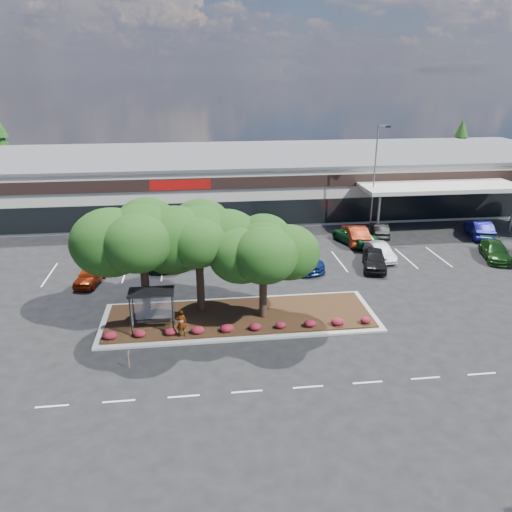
{
  "coord_description": "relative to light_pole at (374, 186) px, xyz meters",
  "views": [
    {
      "loc": [
        -4.6,
        -25.35,
        15.41
      ],
      "look_at": [
        -0.33,
        8.74,
        2.6
      ],
      "focal_mm": 35.0,
      "sensor_mm": 36.0,
      "label": 1
    }
  ],
  "objects": [
    {
      "name": "car_5",
      "position": [
        -9.23,
        -8.32,
        -3.89
      ],
      "size": [
        4.02,
        6.32,
        1.71
      ],
      "primitive_type": "imported",
      "rotation": [
        0.0,
        0.0,
        0.3
      ],
      "color": "navy",
      "rests_on": "ground"
    },
    {
      "name": "car_0",
      "position": [
        -25.84,
        -9.86,
        -4.08
      ],
      "size": [
        2.35,
        4.13,
        1.32
      ],
      "primitive_type": "imported",
      "rotation": [
        0.0,
        0.0,
        -0.22
      ],
      "color": "#9B2A09",
      "rests_on": "ground"
    },
    {
      "name": "island_tree_west",
      "position": [
        -20.99,
        -16.7,
        -0.54
      ],
      "size": [
        7.2,
        7.2,
        7.89
      ],
      "primitive_type": null,
      "color": "#163B13",
      "rests_on": "landscape_island"
    },
    {
      "name": "car_13",
      "position": [
        -12.38,
        0.2,
        -3.96
      ],
      "size": [
        1.69,
        4.78,
        1.57
      ],
      "primitive_type": "imported",
      "rotation": [
        0.0,
        0.0,
        3.14
      ],
      "color": "slate",
      "rests_on": "ground"
    },
    {
      "name": "car_16",
      "position": [
        0.28,
        -1.56,
        -4.05
      ],
      "size": [
        2.26,
        4.41,
        1.39
      ],
      "primitive_type": "imported",
      "rotation": [
        0.0,
        0.0,
        2.95
      ],
      "color": "black",
      "rests_on": "ground"
    },
    {
      "name": "car_14",
      "position": [
        -2.63,
        -3.02,
        -3.91
      ],
      "size": [
        2.13,
        5.2,
        1.67
      ],
      "primitive_type": "imported",
      "rotation": [
        0.0,
        0.0,
        3.07
      ],
      "color": "maroon",
      "rests_on": "ground"
    },
    {
      "name": "car_12",
      "position": [
        -10.1,
        0.33,
        -3.92
      ],
      "size": [
        3.16,
        5.3,
        1.65
      ],
      "primitive_type": "imported",
      "rotation": [
        0.0,
        0.0,
        2.84
      ],
      "color": "#1C521A",
      "rests_on": "ground"
    },
    {
      "name": "car_8",
      "position": [
        8.1,
        -8.77,
        -4.04
      ],
      "size": [
        3.34,
        5.22,
        1.41
      ],
      "primitive_type": "imported",
      "rotation": [
        0.0,
        0.0,
        -0.31
      ],
      "color": "#1F4E18",
      "rests_on": "ground"
    },
    {
      "name": "car_3",
      "position": [
        -17.95,
        -5.92,
        -4.08
      ],
      "size": [
        3.02,
        4.92,
        1.33
      ],
      "primitive_type": "imported",
      "rotation": [
        0.0,
        0.0,
        -0.27
      ],
      "color": "#57565E",
      "rests_on": "ground"
    },
    {
      "name": "conifer_north_west",
      "position": [
        -42.99,
        24.8,
        0.26
      ],
      "size": [
        4.4,
        4.4,
        10.0
      ],
      "primitive_type": "cone",
      "color": "#163B13",
      "rests_on": "ground"
    },
    {
      "name": "lane_markings",
      "position": [
        -13.13,
        -10.78,
        -4.74
      ],
      "size": [
        33.12,
        20.06,
        0.01
      ],
      "color": "silver",
      "rests_on": "ground"
    },
    {
      "name": "car_10",
      "position": [
        -19.97,
        -2.47,
        -4.08
      ],
      "size": [
        2.56,
        4.16,
        1.32
      ],
      "primitive_type": "imported",
      "rotation": [
        0.0,
        0.0,
        3.42
      ],
      "color": "#16441C",
      "rests_on": "ground"
    },
    {
      "name": "ground",
      "position": [
        -12.99,
        -21.2,
        -4.74
      ],
      "size": [
        160.0,
        160.0,
        0.0
      ],
      "primitive_type": "plane",
      "color": "black",
      "rests_on": "ground"
    },
    {
      "name": "bus_shelter",
      "position": [
        -20.49,
        -18.25,
        -2.44
      ],
      "size": [
        2.75,
        1.55,
        2.59
      ],
      "color": "black",
      "rests_on": "landscape_island"
    },
    {
      "name": "light_pole",
      "position": [
        0.0,
        0.0,
        0.0
      ],
      "size": [
        1.43,
        0.51,
        10.65
      ],
      "rotation": [
        0.0,
        0.0,
        -0.09
      ],
      "color": "#A3A29D",
      "rests_on": "ground"
    },
    {
      "name": "car_11",
      "position": [
        -20.35,
        -2.53,
        -4.07
      ],
      "size": [
        2.47,
        4.86,
        1.35
      ],
      "primitive_type": "imported",
      "rotation": [
        0.0,
        0.0,
        3.27
      ],
      "color": "#BCBCBC",
      "rests_on": "ground"
    },
    {
      "name": "conifer_north_east",
      "position": [
        21.01,
        22.8,
        -0.24
      ],
      "size": [
        3.96,
        3.96,
        9.0
      ],
      "primitive_type": "cone",
      "color": "#163B13",
      "rests_on": "ground"
    },
    {
      "name": "retail_store",
      "position": [
        -12.93,
        12.71,
        -1.59
      ],
      "size": [
        80.4,
        25.2,
        6.25
      ],
      "color": "beige",
      "rests_on": "ground"
    },
    {
      "name": "car_6",
      "position": [
        -3.1,
        -9.61,
        -3.96
      ],
      "size": [
        3.1,
        4.96,
        1.58
      ],
      "primitive_type": "imported",
      "rotation": [
        0.0,
        0.0,
        -0.29
      ],
      "color": "black",
      "rests_on": "ground"
    },
    {
      "name": "survey_stake",
      "position": [
        -21.58,
        -22.2,
        -4.08
      ],
      "size": [
        0.08,
        0.14,
        1.04
      ],
      "color": "#A18A54",
      "rests_on": "ground"
    },
    {
      "name": "shrub_row",
      "position": [
        -14.99,
        -19.3,
        -4.23
      ],
      "size": [
        17.0,
        0.8,
        0.5
      ],
      "primitive_type": null,
      "color": "maroon",
      "rests_on": "landscape_island"
    },
    {
      "name": "car_1",
      "position": [
        -20.56,
        -6.64,
        -3.98
      ],
      "size": [
        3.22,
        5.76,
        1.52
      ],
      "primitive_type": "imported",
      "rotation": [
        0.0,
        0.0,
        0.13
      ],
      "color": "#134121",
      "rests_on": "ground"
    },
    {
      "name": "island_tree_mid",
      "position": [
        -17.49,
        -16.0,
        -0.82
      ],
      "size": [
        6.6,
        6.6,
        7.32
      ],
      "primitive_type": null,
      "color": "#163B13",
      "rests_on": "landscape_island"
    },
    {
      "name": "car_9",
      "position": [
        -26.49,
        -0.0,
        -3.99
      ],
      "size": [
        1.72,
        4.64,
        1.51
      ],
      "primitive_type": "imported",
      "rotation": [
        0.0,
        0.0,
        3.17
      ],
      "color": "black",
      "rests_on": "ground"
    },
    {
      "name": "person_waiting",
      "position": [
        -18.75,
        -19.5,
        -3.6
      ],
      "size": [
        0.67,
        0.47,
        1.77
      ],
      "primitive_type": "imported",
      "rotation": [
        0.0,
        0.0,
        3.21
      ],
      "color": "#594C47",
      "rests_on": "landscape_island"
    },
    {
      "name": "car_4",
      "position": [
        -8.7,
        -7.45,
        -3.92
      ],
      "size": [
        2.71,
        5.26,
        1.65
      ],
      "primitive_type": "imported",
      "rotation": [
        0.0,
        0.0,
        -0.2
      ],
      "color": "#194617",
      "rests_on": "ground"
    },
    {
      "name": "car_2",
      "position": [
        -20.12,
        -6.32,
        -4.06
      ],
      "size": [
        2.15,
        4.34,
        1.37
      ],
      "primitive_type": "imported",
      "rotation": [
        0.0,
        0.0,
        -0.18
      ],
      "color": "navy",
      "rests_on": "ground"
    },
    {
      "name": "landscape_island",
      "position": [
        -14.99,
        -17.2,
        -4.62
      ],
      "size": [
        18.0,
        6.0,
        0.26
      ],
      "color": "#A3A29D",
      "rests_on": "ground"
    },
    {
      "name": "car_7",
      "position": [
        -1.89,
        -7.53,
        -4.06
      ],
      "size": [
        1.78,
        4.26,
        1.37
      ],
      "primitive_type": "imported",
      "rotation": [
        0.0,
        0.0,
        0.08
      ],
      "color": "#A6ABB2",
      "rests_on": "ground"
    },
    {
      "name": "car_15",
      "position": [
        -2.77,
        -3.15,
        -4.02
      ],
      "size": [
        3.86,
        5.67,
        1.44
      ],
      "primitive_type": "imported",
      "rotation": [
        0.0,
        0.0,
        3.45
      ],
      "color": "#12451F",
      "rests_on": "ground"
    },
    {
      "name": "car_17",
      "position": [
        10.0,
        -2.82,
        -3.9
      ],
      "size": [
        3.12,
        5.43,
        1.69
      ],
      "primitive_type": "imported",
      "rotation": [
        0.0,
        0.0,
        2.87
      ],
      "color": "navy",
      "rests_on": "ground"
    },
    {
      "name": "island_tree_east",
      "position": [
        -13.49,
        -17.5,
        -1.23
      ],
      "size": [
        5.8,
        5.8,
        6.5
      ],
      "primitive_type": null,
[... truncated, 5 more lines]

